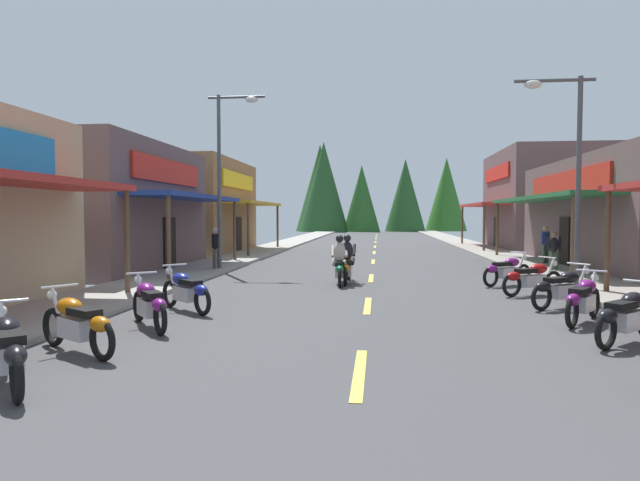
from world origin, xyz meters
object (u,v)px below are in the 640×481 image
Objects in this scene: motorcycle_parked_right_5 at (532,277)px; streetlamp_left at (227,158)px; motorcycle_parked_right_6 at (507,270)px; rider_cruising_lead at (340,264)px; motorcycle_parked_left_1 at (77,323)px; rider_cruising_trailing at (347,263)px; motorcycle_parked_left_2 at (149,303)px; pedestrian_strolling at (215,246)px; pedestrian_waiting at (545,242)px; motorcycle_parked_right_4 at (563,288)px; motorcycle_parked_left_3 at (186,290)px; pedestrian_browsing at (554,249)px; motorcycle_parked_left_0 at (9,349)px; streetlamp_right at (566,151)px; motorcycle_parked_right_3 at (583,299)px; motorcycle_parked_right_2 at (627,315)px.

streetlamp_left is at bearing 122.02° from motorcycle_parked_right_5.
rider_cruising_lead reaches higher than motorcycle_parked_right_6.
motorcycle_parked_right_6 is 12.58m from motorcycle_parked_left_1.
rider_cruising_trailing is (4.82, -3.08, -3.73)m from streetlamp_left.
streetlamp_left is 3.95× the size of motorcycle_parked_left_2.
motorcycle_parked_right_5 is at bearing -66.45° from pedestrian_strolling.
motorcycle_parked_right_5 is at bearing 119.98° from pedestrian_waiting.
motorcycle_parked_right_4 is 6.70m from rider_cruising_trailing.
motorcycle_parked_right_6 is 9.87m from motorcycle_parked_left_3.
pedestrian_waiting reaches higher than motorcycle_parked_left_2.
pedestrian_strolling is at bearing -28.51° from motorcycle_parked_left_2.
pedestrian_browsing is at bearing 3.65° from streetlamp_left.
streetlamp_left is 13.98m from pedestrian_waiting.
motorcycle_parked_left_0 is 0.77× the size of rider_cruising_trailing.
streetlamp_left is at bearing 110.41° from motorcycle_parked_right_4.
motorcycle_parked_right_5 is at bearing -117.07° from motorcycle_parked_left_3.
motorcycle_parked_left_2 is at bearing 156.13° from rider_cruising_trailing.
motorcycle_parked_left_3 is 5.93m from rider_cruising_lead.
motorcycle_parked_left_1 is 17.27m from pedestrian_browsing.
streetlamp_right reaches higher than motorcycle_parked_right_3.
motorcycle_parked_right_5 is 1.01× the size of motorcycle_parked_left_1.
rider_cruising_lead is at bearing 79.59° from motorcycle_parked_right_3.
motorcycle_parked_left_1 is 1.20× the size of pedestrian_browsing.
motorcycle_parked_right_6 is at bearing -90.75° from rider_cruising_lead.
motorcycle_parked_right_6 is 1.03× the size of motorcycle_parked_left_2.
streetlamp_left reaches higher than motorcycle_parked_left_2.
motorcycle_parked_right_5 is 11.75m from pedestrian_strolling.
motorcycle_parked_right_4 is (-1.00, -2.99, -3.50)m from streetlamp_right.
motorcycle_parked_left_2 is 0.80× the size of rider_cruising_trailing.
motorcycle_parked_right_4 is 0.98× the size of motorcycle_parked_left_1.
rider_cruising_lead is 6.27m from pedestrian_strolling.
motorcycle_parked_left_1 is at bearing 175.59° from motorcycle_parked_right_4.
rider_cruising_trailing is at bearing 127.34° from motorcycle_parked_right_5.
motorcycle_parked_right_2 and motorcycle_parked_right_3 have the same top height.
streetlamp_left is at bearing 75.70° from pedestrian_browsing.
pedestrian_browsing is at bearing 75.45° from streetlamp_right.
motorcycle_parked_left_0 is at bearing 162.53° from rider_cruising_trailing.
rider_cruising_trailing is (-4.95, 0.07, 0.17)m from motorcycle_parked_right_6.
motorcycle_parked_right_3 is 1.15× the size of pedestrian_browsing.
rider_cruising_trailing is at bearing -32.26° from rider_cruising_lead.
motorcycle_parked_left_3 is at bearing 112.64° from pedestrian_browsing.
streetlamp_right is 8.83m from pedestrian_waiting.
pedestrian_strolling is (-10.49, 10.79, 0.49)m from motorcycle_parked_right_2.
streetlamp_left is at bearing -31.28° from motorcycle_parked_left_2.
motorcycle_parked_left_0 is 0.95× the size of pedestrian_waiting.
rider_cruising_trailing is at bearing 142.03° from motorcycle_parked_right_6.
rider_cruising_lead is (-5.31, 5.44, 0.17)m from motorcycle_parked_right_3.
motorcycle_parked_left_0 and motorcycle_parked_left_3 have the same top height.
motorcycle_parked_right_2 is 8.98m from rider_cruising_lead.
motorcycle_parked_right_2 is at bearing -47.06° from streetlamp_left.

